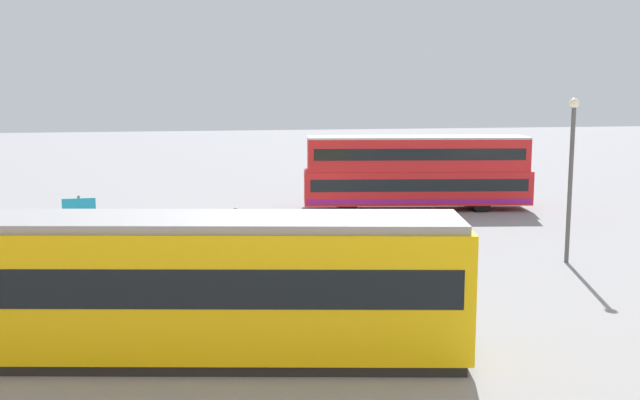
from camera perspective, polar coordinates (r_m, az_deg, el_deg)
ground_plane at (r=35.62m, az=1.22°, el=-1.84°), size 160.00×160.00×0.00m
double_decker_bus at (r=40.02m, az=7.35°, el=2.11°), size 12.16×4.25×3.89m
tram_yellow at (r=18.20m, az=-11.37°, el=-6.41°), size 14.27×5.27×3.43m
pedestrian_near_railing at (r=30.57m, az=-6.43°, el=-1.83°), size 0.33×0.36×1.65m
pedestrian_railing at (r=29.50m, az=-6.37°, el=-2.64°), size 6.10×0.94×1.08m
info_sign at (r=30.24m, az=-17.88°, el=-0.99°), size 1.25×0.15×2.32m
street_lamp at (r=28.77m, az=18.59°, el=2.45°), size 0.36×0.36×6.06m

